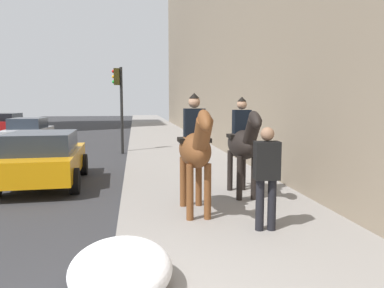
{
  "coord_description": "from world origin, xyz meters",
  "views": [
    {
      "loc": [
        -3.14,
        -0.33,
        2.21
      ],
      "look_at": [
        4.0,
        -1.43,
        1.4
      ],
      "focal_mm": 34.62,
      "sensor_mm": 36.0,
      "label": 1
    }
  ],
  "objects_px": {
    "mounted_horse_far": "(243,142)",
    "pedestrian_greeting": "(267,172)",
    "mounted_horse_near": "(195,148)",
    "car_near_lane": "(28,132)",
    "car_far_lane": "(44,157)",
    "traffic_light_near_curb": "(119,96)",
    "car_mid_lane": "(6,123)"
  },
  "relations": [
    {
      "from": "mounted_horse_far",
      "to": "pedestrian_greeting",
      "type": "height_order",
      "value": "mounted_horse_far"
    },
    {
      "from": "mounted_horse_near",
      "to": "mounted_horse_far",
      "type": "distance_m",
      "value": 1.73
    },
    {
      "from": "mounted_horse_far",
      "to": "pedestrian_greeting",
      "type": "distance_m",
      "value": 2.29
    },
    {
      "from": "pedestrian_greeting",
      "to": "car_near_lane",
      "type": "bearing_deg",
      "value": 33.23
    },
    {
      "from": "car_far_lane",
      "to": "traffic_light_near_curb",
      "type": "bearing_deg",
      "value": -19.46
    },
    {
      "from": "car_mid_lane",
      "to": "car_near_lane",
      "type": "bearing_deg",
      "value": 25.61
    },
    {
      "from": "mounted_horse_near",
      "to": "car_near_lane",
      "type": "relative_size",
      "value": 0.5
    },
    {
      "from": "pedestrian_greeting",
      "to": "car_near_lane",
      "type": "xyz_separation_m",
      "value": [
        13.92,
        7.44,
        -0.35
      ]
    },
    {
      "from": "mounted_horse_far",
      "to": "car_near_lane",
      "type": "distance_m",
      "value": 13.99
    },
    {
      "from": "mounted_horse_near",
      "to": "traffic_light_near_curb",
      "type": "xyz_separation_m",
      "value": [
        9.45,
        1.74,
        1.12
      ]
    },
    {
      "from": "mounted_horse_near",
      "to": "car_near_lane",
      "type": "xyz_separation_m",
      "value": [
        12.84,
        6.44,
        -0.63
      ]
    },
    {
      "from": "car_mid_lane",
      "to": "traffic_light_near_curb",
      "type": "xyz_separation_m",
      "value": [
        -12.6,
        -8.68,
        1.74
      ]
    },
    {
      "from": "mounted_horse_near",
      "to": "traffic_light_near_curb",
      "type": "relative_size",
      "value": 0.61
    },
    {
      "from": "car_mid_lane",
      "to": "traffic_light_near_curb",
      "type": "height_order",
      "value": "traffic_light_near_curb"
    },
    {
      "from": "pedestrian_greeting",
      "to": "car_mid_lane",
      "type": "distance_m",
      "value": 25.8
    },
    {
      "from": "mounted_horse_far",
      "to": "car_mid_lane",
      "type": "bearing_deg",
      "value": -149.18
    },
    {
      "from": "car_mid_lane",
      "to": "traffic_light_near_curb",
      "type": "relative_size",
      "value": 1.25
    },
    {
      "from": "pedestrian_greeting",
      "to": "traffic_light_near_curb",
      "type": "height_order",
      "value": "traffic_light_near_curb"
    },
    {
      "from": "car_near_lane",
      "to": "car_mid_lane",
      "type": "xyz_separation_m",
      "value": [
        9.21,
        3.98,
        0.01
      ]
    },
    {
      "from": "mounted_horse_near",
      "to": "car_far_lane",
      "type": "xyz_separation_m",
      "value": [
        3.52,
        3.53,
        -0.62
      ]
    },
    {
      "from": "car_mid_lane",
      "to": "pedestrian_greeting",
      "type": "bearing_deg",
      "value": 28.52
    },
    {
      "from": "car_mid_lane",
      "to": "mounted_horse_near",
      "type": "bearing_deg",
      "value": 27.55
    },
    {
      "from": "car_mid_lane",
      "to": "traffic_light_near_curb",
      "type": "distance_m",
      "value": 15.4
    },
    {
      "from": "pedestrian_greeting",
      "to": "car_far_lane",
      "type": "relative_size",
      "value": 0.42
    },
    {
      "from": "mounted_horse_far",
      "to": "pedestrian_greeting",
      "type": "xyz_separation_m",
      "value": [
        -2.27,
        0.27,
        -0.23
      ]
    },
    {
      "from": "car_near_lane",
      "to": "mounted_horse_far",
      "type": "bearing_deg",
      "value": 33.01
    },
    {
      "from": "pedestrian_greeting",
      "to": "mounted_horse_far",
      "type": "bearing_deg",
      "value": -1.74
    },
    {
      "from": "mounted_horse_far",
      "to": "traffic_light_near_curb",
      "type": "height_order",
      "value": "traffic_light_near_curb"
    },
    {
      "from": "mounted_horse_far",
      "to": "traffic_light_near_curb",
      "type": "distance_m",
      "value": 8.88
    },
    {
      "from": "car_far_lane",
      "to": "traffic_light_near_curb",
      "type": "xyz_separation_m",
      "value": [
        5.93,
        -1.78,
        1.74
      ]
    },
    {
      "from": "pedestrian_greeting",
      "to": "car_mid_lane",
      "type": "relative_size",
      "value": 0.37
    },
    {
      "from": "mounted_horse_near",
      "to": "car_near_lane",
      "type": "bearing_deg",
      "value": -153.75
    }
  ]
}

